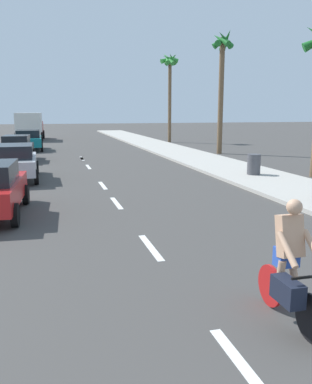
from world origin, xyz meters
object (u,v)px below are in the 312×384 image
parked_car_black (17,147)px  trash_bin_far (254,164)px  delivery_truck (30,126)px  palm_tree_far (222,63)px  parked_car_silver (14,161)px  cyclist (289,269)px  parked_car_teal (28,139)px  palm_tree_distant (170,71)px

parked_car_black → trash_bin_far: parked_car_black is taller
parked_car_black → trash_bin_far: bearing=-37.4°
delivery_truck → palm_tree_far: 22.84m
parked_car_silver → trash_bin_far: (10.54, -2.12, -0.23)m
delivery_truck → trash_bin_far: (10.71, -28.03, -0.90)m
cyclist → parked_car_black: (-4.93, 21.23, 0.00)m
palm_tree_far → cyclist: bearing=-111.5°
delivery_truck → palm_tree_far: bearing=-50.4°
parked_car_silver → parked_car_black: 7.17m
parked_car_teal → parked_car_black: bearing=-93.8°
cyclist → trash_bin_far: size_ratio=1.95×
parked_car_black → delivery_truck: 18.75m
trash_bin_far → cyclist: bearing=-116.3°
parked_car_teal → palm_tree_distant: 15.07m
parked_car_teal → delivery_truck: 11.79m
parked_car_silver → palm_tree_far: (13.34, 8.10, 5.36)m
parked_car_black → palm_tree_far: 14.69m
parked_car_silver → parked_car_black: size_ratio=1.12×
trash_bin_far → parked_car_silver: bearing=168.6°
palm_tree_distant → trash_bin_far: size_ratio=9.16×
parked_car_black → palm_tree_distant: bearing=45.5°
palm_tree_far → palm_tree_distant: bearing=91.8°
cyclist → parked_car_black: 21.80m
parked_car_black → parked_car_teal: same height
parked_car_silver → trash_bin_far: parked_car_silver is taller
palm_tree_distant → trash_bin_far: bearing=-96.6°
palm_tree_far → delivery_truck: bearing=127.2°
parked_car_silver → palm_tree_distant: palm_tree_distant is taller
parked_car_silver → delivery_truck: 25.91m
parked_car_silver → parked_car_teal: (0.10, 14.14, 0.00)m
parked_car_black → parked_car_silver: bearing=-84.4°
parked_car_black → palm_tree_far: (13.64, 0.93, 5.37)m
parked_car_silver → palm_tree_far: size_ratio=0.53×
cyclist → delivery_truck: size_ratio=0.29×
trash_bin_far → palm_tree_distant: bearing=83.4°
parked_car_black → delivery_truck: (0.13, 18.74, 0.67)m
delivery_truck → palm_tree_far: (13.51, -17.81, 4.70)m
delivery_truck → trash_bin_far: size_ratio=6.80×
trash_bin_far → delivery_truck: bearing=110.9°
cyclist → palm_tree_distant: (8.37, 33.33, 5.88)m
parked_car_teal → delivery_truck: (-0.27, 11.76, 0.66)m
parked_car_black → trash_bin_far: (10.84, -9.28, -0.23)m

